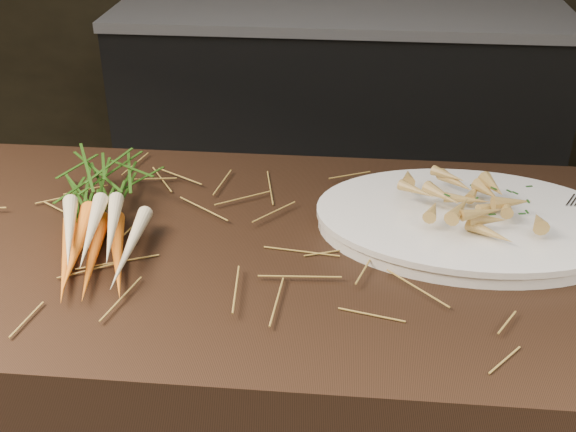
% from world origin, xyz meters
% --- Properties ---
extents(main_counter, '(2.40, 0.70, 0.90)m').
position_xyz_m(main_counter, '(0.00, 0.30, 0.45)').
color(main_counter, black).
rests_on(main_counter, ground).
extents(back_counter, '(1.82, 0.62, 0.84)m').
position_xyz_m(back_counter, '(0.30, 2.18, 0.42)').
color(back_counter, black).
rests_on(back_counter, ground).
extents(straw_bedding, '(1.40, 0.60, 0.02)m').
position_xyz_m(straw_bedding, '(0.00, 0.30, 0.91)').
color(straw_bedding, olive).
rests_on(straw_bedding, main_counter).
extents(root_veg_bunch, '(0.23, 0.46, 0.08)m').
position_xyz_m(root_veg_bunch, '(-0.06, 0.33, 0.94)').
color(root_veg_bunch, orange).
rests_on(root_veg_bunch, main_counter).
extents(serving_platter, '(0.53, 0.37, 0.03)m').
position_xyz_m(serving_platter, '(0.57, 0.37, 0.91)').
color(serving_platter, white).
rests_on(serving_platter, main_counter).
extents(roasted_veg_heap, '(0.26, 0.20, 0.06)m').
position_xyz_m(roasted_veg_heap, '(0.57, 0.37, 0.96)').
color(roasted_veg_heap, '#A47E3F').
rests_on(roasted_veg_heap, serving_platter).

